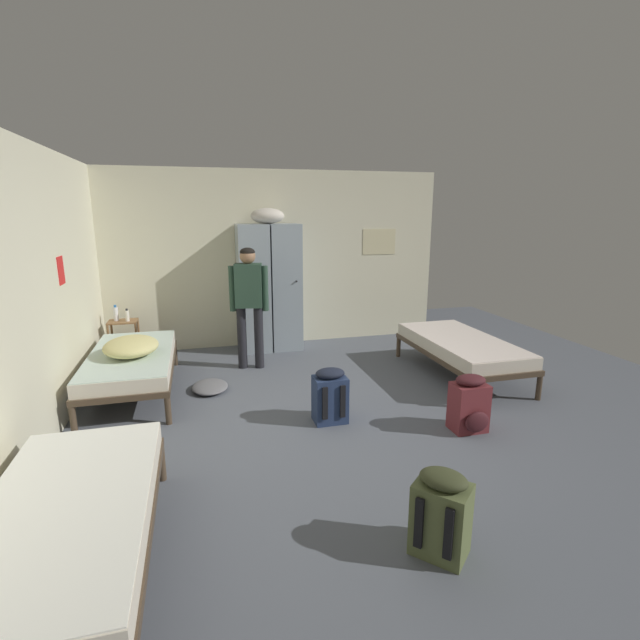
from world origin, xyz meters
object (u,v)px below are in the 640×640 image
at_px(backpack_maroon, 469,405).
at_px(bed_right, 461,346).
at_px(person_traveler, 249,297).
at_px(locker_bank, 269,285).
at_px(clothes_pile_grey, 210,387).
at_px(backpack_olive, 442,514).
at_px(shelf_unit, 124,337).
at_px(bed_left_rear, 132,362).
at_px(bed_left_front, 67,520).
at_px(bedding_heap, 131,346).
at_px(lotion_bottle, 127,316).
at_px(water_bottle, 116,314).
at_px(backpack_navy, 330,396).

bearing_deg(backpack_maroon, bed_right, 61.73).
bearing_deg(person_traveler, backpack_maroon, -52.92).
bearing_deg(locker_bank, person_traveler, -115.67).
relative_size(backpack_maroon, clothes_pile_grey, 1.08).
bearing_deg(backpack_olive, bed_right, 56.80).
xyz_separation_m(shelf_unit, bed_left_rear, (0.25, -1.29, 0.04)).
bearing_deg(person_traveler, bed_left_front, -112.38).
xyz_separation_m(bed_left_front, bedding_heap, (0.03, 2.72, 0.21)).
bearing_deg(bed_left_front, bed_left_rear, 90.00).
relative_size(shelf_unit, bed_right, 0.30).
bearing_deg(clothes_pile_grey, lotion_bottle, 126.36).
height_order(water_bottle, backpack_olive, water_bottle).
height_order(bedding_heap, person_traveler, person_traveler).
height_order(bed_left_front, backpack_maroon, backpack_maroon).
bearing_deg(clothes_pile_grey, person_traveler, 50.75).
distance_m(bedding_heap, water_bottle, 1.47).
relative_size(bed_left_rear, bedding_heap, 2.80).
relative_size(bedding_heap, backpack_maroon, 1.23).
xyz_separation_m(bed_left_front, backpack_navy, (1.96, 1.58, -0.12)).
height_order(bedding_heap, backpack_navy, bedding_heap).
bearing_deg(backpack_maroon, backpack_navy, 156.20).
bearing_deg(bed_right, backpack_maroon, -118.27).
relative_size(backpack_navy, clothes_pile_grey, 1.08).
bearing_deg(shelf_unit, backpack_olive, -62.15).
height_order(bed_right, bed_left_rear, same).
distance_m(bed_left_rear, backpack_navy, 2.33).
distance_m(backpack_navy, backpack_olive, 1.92).
bearing_deg(shelf_unit, bedding_heap, -78.88).
height_order(bed_left_rear, backpack_maroon, backpack_maroon).
xyz_separation_m(bed_left_front, clothes_pile_grey, (0.84, 2.71, -0.34)).
bearing_deg(bed_left_rear, backpack_olive, -56.38).
relative_size(bed_right, bed_left_rear, 1.00).
relative_size(shelf_unit, lotion_bottle, 3.29).
bearing_deg(locker_bank, backpack_maroon, -66.28).
height_order(water_bottle, backpack_maroon, water_bottle).
relative_size(bedding_heap, person_traveler, 0.43).
height_order(bed_left_rear, water_bottle, water_bottle).
relative_size(lotion_bottle, backpack_olive, 0.31).
xyz_separation_m(locker_bank, clothes_pile_grey, (-0.95, -1.49, -0.93)).
xyz_separation_m(bed_right, bedding_heap, (-3.88, 0.31, 0.21)).
bearing_deg(locker_bank, bed_left_front, -113.02).
relative_size(person_traveler, backpack_maroon, 2.88).
relative_size(locker_bank, bed_left_front, 1.09).
height_order(bed_left_rear, lotion_bottle, lotion_bottle).
relative_size(backpack_maroon, backpack_navy, 1.00).
height_order(bedding_heap, backpack_olive, bedding_heap).
height_order(shelf_unit, bedding_heap, bedding_heap).
height_order(locker_bank, backpack_maroon, locker_bank).
bearing_deg(backpack_maroon, bedding_heap, 151.97).
distance_m(bed_left_front, backpack_navy, 2.52).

